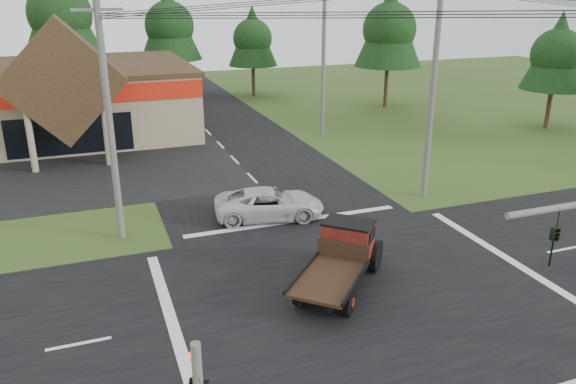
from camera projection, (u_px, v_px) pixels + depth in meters
name	position (u px, v px, depth m)	size (l,w,h in m)	color
ground	(359.00, 290.00, 21.15)	(120.00, 120.00, 0.00)	#334C1B
road_ns	(359.00, 290.00, 21.14)	(12.00, 120.00, 0.02)	black
road_ew	(359.00, 290.00, 21.14)	(120.00, 12.00, 0.02)	black
parking_apron	(2.00, 179.00, 33.35)	(28.00, 14.00, 0.02)	black
traffic_signal_corner	(196.00, 376.00, 11.05)	(0.53, 2.48, 4.40)	#595651
utility_pole_nw	(109.00, 121.00, 23.75)	(2.00, 0.30, 10.50)	#595651
utility_pole_ne	(433.00, 88.00, 28.77)	(2.00, 0.30, 11.50)	#595651
utility_pole_n	(323.00, 60.00, 41.16)	(2.00, 0.30, 11.20)	#595651
tree_row_c	(59.00, 11.00, 51.05)	(7.28, 7.28, 13.13)	#332316
tree_row_d	(169.00, 23.00, 55.64)	(6.16, 6.16, 11.11)	#332316
tree_row_e	(253.00, 37.00, 56.93)	(5.04, 5.04, 9.09)	#332316
tree_side_ne	(390.00, 27.00, 50.90)	(6.16, 6.16, 11.11)	#332316
tree_side_e_near	(558.00, 52.00, 43.37)	(5.04, 5.04, 9.09)	#332316
antique_flatbed_truck	(339.00, 260.00, 20.88)	(2.13, 5.58, 2.33)	#590C11
white_pickup	(269.00, 204.00, 27.53)	(2.47, 5.35, 1.49)	silver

